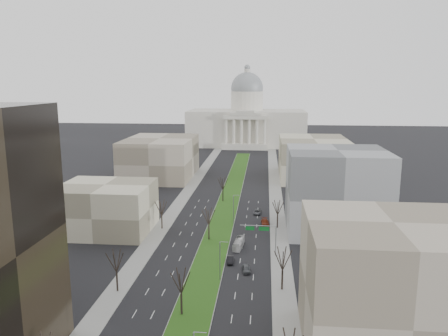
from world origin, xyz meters
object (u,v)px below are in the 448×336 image
Objects in this scene: car_grey_far at (257,212)px; car_black at (230,260)px; car_grey_near at (246,269)px; box_van at (239,244)px; car_red at (265,222)px.

car_black is at bearing -93.80° from car_grey_far.
car_grey_near reaches higher than car_grey_far.
car_black is 10.03m from box_van.
car_grey_near is 0.52× the size of box_van.
car_red reaches higher than car_grey_near.
box_van is (-6.92, -19.68, 0.34)m from car_red.
box_van reaches higher than car_black.
car_black is 0.90× the size of car_grey_far.
car_grey_far is at bearing 98.43° from car_red.
car_black is 0.79× the size of car_red.
car_red reaches higher than car_grey_far.
car_red is 1.14× the size of car_grey_far.
box_van is at bearing -93.85° from car_grey_far.
car_grey_near is 34.77m from car_red.
box_van is (1.38, 9.92, 0.42)m from car_black.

